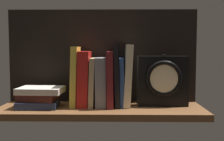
{
  "coord_description": "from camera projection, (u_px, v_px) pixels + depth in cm",
  "views": [
    {
      "loc": [
        6.22,
        -112.35,
        23.09
      ],
      "look_at": [
        4.24,
        3.25,
        14.0
      ],
      "focal_mm": 47.15,
      "sensor_mm": 36.0,
      "label": 1
    }
  ],
  "objects": [
    {
      "name": "book_gray_chess",
      "position": [
        101.0,
        82.0,
        1.16
      ],
      "size": [
        4.37,
        13.98,
        19.1
      ],
      "primitive_type": "cube",
      "rotation": [
        0.0,
        -0.01,
        0.0
      ],
      "color": "gray",
      "rests_on": "ground_plane"
    },
    {
      "name": "book_red_requiem",
      "position": [
        84.0,
        79.0,
        1.16
      ],
      "size": [
        4.69,
        13.38,
        21.65
      ],
      "primitive_type": "cube",
      "rotation": [
        0.0,
        0.02,
        0.0
      ],
      "color": "red",
      "rests_on": "ground_plane"
    },
    {
      "name": "framed_clock",
      "position": [
        163.0,
        81.0,
        1.16
      ],
      "size": [
        19.7,
        7.16,
        20.4
      ],
      "color": "black",
      "rests_on": "ground_plane"
    },
    {
      "name": "book_cream_twain",
      "position": [
        128.0,
        75.0,
        1.16
      ],
      "size": [
        3.85,
        12.96,
        24.34
      ],
      "primitive_type": "cube",
      "rotation": [
        0.0,
        0.05,
        0.0
      ],
      "color": "beige",
      "rests_on": "ground_plane"
    },
    {
      "name": "book_maroon_dawkins",
      "position": [
        110.0,
        79.0,
        1.16
      ],
      "size": [
        2.82,
        16.76,
        21.52
      ],
      "primitive_type": "cube",
      "rotation": [
        0.0,
        -0.02,
        0.0
      ],
      "color": "maroon",
      "rests_on": "ground_plane"
    },
    {
      "name": "book_blue_modern",
      "position": [
        122.0,
        82.0,
        1.16
      ],
      "size": [
        2.02,
        12.37,
        18.94
      ],
      "primitive_type": "cube",
      "rotation": [
        0.0,
        -0.02,
        0.0
      ],
      "color": "#2D4C8E",
      "rests_on": "ground_plane"
    },
    {
      "name": "ground_plane",
      "position": [
        101.0,
        110.0,
        1.14
      ],
      "size": [
        79.07,
        25.66,
        2.5
      ],
      "primitive_type": "cube",
      "color": "brown"
    },
    {
      "name": "book_yellow_seinlanguage",
      "position": [
        75.0,
        76.0,
        1.16
      ],
      "size": [
        3.15,
        12.22,
        23.45
      ],
      "primitive_type": "cube",
      "rotation": [
        0.0,
        0.03,
        0.0
      ],
      "color": "gold",
      "rests_on": "ground_plane"
    },
    {
      "name": "book_tan_shortstories",
      "position": [
        93.0,
        82.0,
        1.16
      ],
      "size": [
        2.57,
        14.13,
        18.99
      ],
      "primitive_type": "cube",
      "rotation": [
        0.0,
        0.03,
        0.0
      ],
      "color": "tan",
      "rests_on": "ground_plane"
    },
    {
      "name": "back_panel",
      "position": [
        102.0,
        56.0,
        1.25
      ],
      "size": [
        79.07,
        1.2,
        38.9
      ],
      "primitive_type": "cube",
      "color": "black",
      "rests_on": "ground_plane"
    },
    {
      "name": "book_stack_side",
      "position": [
        39.0,
        97.0,
        1.13
      ],
      "size": [
        17.59,
        13.52,
        7.79
      ],
      "color": "#232D4C",
      "rests_on": "ground_plane"
    },
    {
      "name": "book_black_skeptic",
      "position": [
        117.0,
        75.0,
        1.16
      ],
      "size": [
        2.79,
        14.33,
        24.41
      ],
      "primitive_type": "cube",
      "rotation": [
        0.0,
        -0.04,
        0.0
      ],
      "color": "black",
      "rests_on": "ground_plane"
    }
  ]
}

